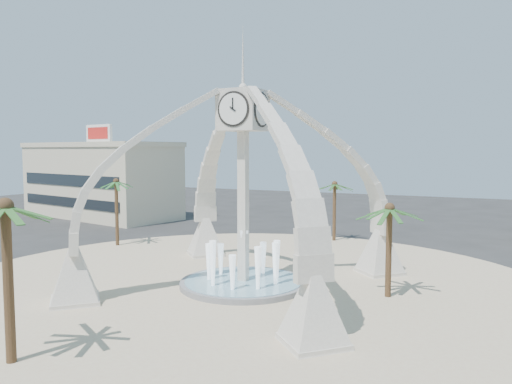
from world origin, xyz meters
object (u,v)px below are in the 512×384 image
at_px(palm_east, 390,209).
at_px(clock_tower, 243,185).
at_px(palm_west, 116,182).
at_px(fountain, 243,282).
at_px(palm_north, 335,185).
at_px(palm_south, 5,209).

bearing_deg(palm_east, clock_tower, -169.26).
xyz_separation_m(clock_tower, palm_west, (-16.47, 7.26, -0.76)).
relative_size(fountain, palm_north, 1.31).
relative_size(clock_tower, fountain, 2.24).
bearing_deg(clock_tower, palm_west, 156.23).
height_order(palm_east, palm_north, palm_north).
bearing_deg(fountain, palm_east, 10.74).
xyz_separation_m(palm_west, palm_south, (13.11, -21.40, 0.58)).
bearing_deg(palm_east, palm_south, -127.30).
relative_size(palm_east, palm_south, 0.83).
bearing_deg(palm_west, clock_tower, -23.77).
relative_size(fountain, palm_east, 1.33).
bearing_deg(palm_west, palm_north, 32.28).
height_order(clock_tower, palm_west, clock_tower).
xyz_separation_m(fountain, palm_north, (0.52, 17.99, 5.07)).
xyz_separation_m(fountain, palm_west, (-16.47, 7.26, 5.45)).
height_order(palm_east, palm_west, palm_west).
relative_size(clock_tower, palm_west, 2.77).
height_order(palm_west, palm_south, palm_south).
bearing_deg(fountain, palm_west, 156.23).
distance_m(clock_tower, palm_east, 8.91).
bearing_deg(palm_west, palm_east, -12.59).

